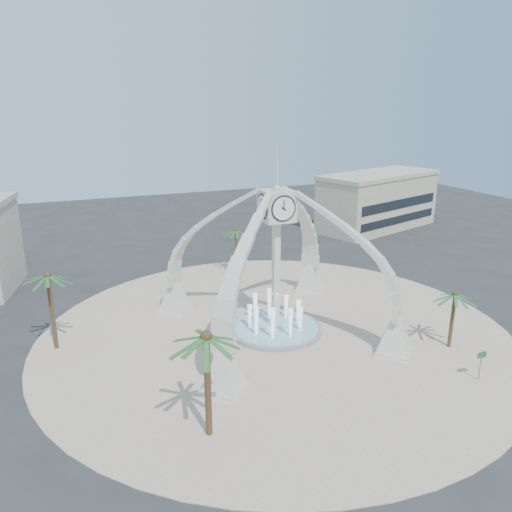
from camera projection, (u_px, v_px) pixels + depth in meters
name	position (u px, v px, depth m)	size (l,w,h in m)	color
ground	(275.00, 331.00, 43.11)	(140.00, 140.00, 0.00)	#282828
plaza	(275.00, 331.00, 43.10)	(40.00, 40.00, 0.06)	#CAAF96
clock_tower	(276.00, 260.00, 41.18)	(17.94, 17.94, 16.30)	beige
fountain	(275.00, 328.00, 43.02)	(8.00, 8.00, 3.62)	gray
building_ne	(378.00, 201.00, 77.38)	(21.87, 14.17, 8.60)	#BBAD92
palm_east	(455.00, 295.00, 39.02)	(4.30, 4.30, 5.21)	brown
palm_west	(48.00, 277.00, 38.30)	(4.40, 4.40, 6.90)	brown
palm_north	(236.00, 231.00, 55.88)	(4.09, 4.09, 5.80)	brown
palm_south	(206.00, 338.00, 27.86)	(5.38, 5.38, 7.26)	brown
street_sign	(481.00, 359.00, 35.02)	(0.89, 0.08, 2.41)	slate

